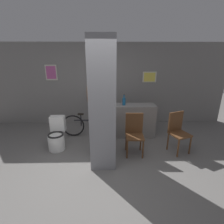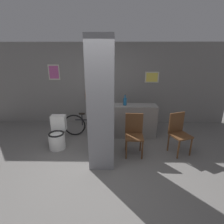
# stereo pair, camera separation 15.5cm
# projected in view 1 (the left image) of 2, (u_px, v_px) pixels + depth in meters

# --- Properties ---
(ground_plane) EXTENTS (14.00, 14.00, 0.00)m
(ground_plane) POSITION_uv_depth(u_px,v_px,m) (100.00, 170.00, 3.59)
(ground_plane) COLOR slate
(wall_back) EXTENTS (8.00, 0.09, 2.60)m
(wall_back) POSITION_uv_depth(u_px,v_px,m) (103.00, 85.00, 5.66)
(wall_back) COLOR gray
(wall_back) RESTS_ON ground_plane
(pillar_center) EXTENTS (0.54, 1.03, 2.60)m
(pillar_center) POSITION_uv_depth(u_px,v_px,m) (103.00, 102.00, 3.65)
(pillar_center) COLOR gray
(pillar_center) RESTS_ON ground_plane
(counter_shelf) EXTENTS (1.25, 0.44, 0.92)m
(counter_shelf) POSITION_uv_depth(u_px,v_px,m) (132.00, 120.00, 4.97)
(counter_shelf) COLOR gray
(counter_shelf) RESTS_ON ground_plane
(toilet) EXTENTS (0.40, 0.56, 0.78)m
(toilet) POSITION_uv_depth(u_px,v_px,m) (57.00, 136.00, 4.34)
(toilet) COLOR white
(toilet) RESTS_ON ground_plane
(chair_near_pillar) EXTENTS (0.42, 0.42, 0.97)m
(chair_near_pillar) POSITION_uv_depth(u_px,v_px,m) (134.00, 132.00, 4.07)
(chair_near_pillar) COLOR brown
(chair_near_pillar) RESTS_ON ground_plane
(chair_by_doorway) EXTENTS (0.53, 0.53, 0.97)m
(chair_by_doorway) POSITION_uv_depth(u_px,v_px,m) (178.00, 130.00, 4.16)
(chair_by_doorway) COLOR brown
(chair_by_doorway) RESTS_ON ground_plane
(bicycle) EXTENTS (1.56, 0.42, 0.69)m
(bicycle) POSITION_uv_depth(u_px,v_px,m) (90.00, 125.00, 4.97)
(bicycle) COLOR black
(bicycle) RESTS_ON ground_plane
(bottle_tall) EXTENTS (0.09, 0.09, 0.31)m
(bottle_tall) POSITION_uv_depth(u_px,v_px,m) (124.00, 101.00, 4.76)
(bottle_tall) COLOR #19598C
(bottle_tall) RESTS_ON counter_shelf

